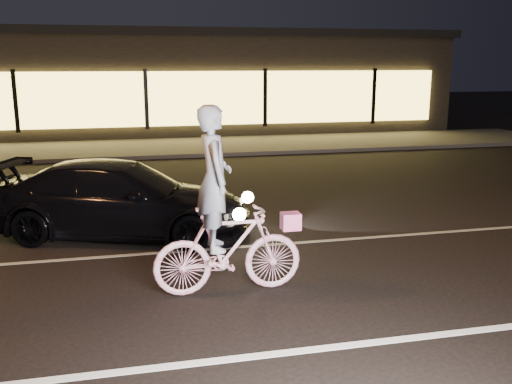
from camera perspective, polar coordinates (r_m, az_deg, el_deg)
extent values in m
plane|color=black|center=(7.35, -5.52, -10.83)|extent=(90.00, 90.00, 0.00)
cube|color=silver|center=(6.02, -3.54, -16.45)|extent=(60.00, 0.12, 0.01)
cube|color=gray|center=(9.21, -7.19, -5.87)|extent=(60.00, 0.10, 0.01)
cube|color=#383533|center=(19.91, -10.52, 4.34)|extent=(30.00, 4.00, 0.12)
cube|color=black|center=(25.71, -11.36, 10.54)|extent=(25.00, 8.00, 4.00)
cube|color=black|center=(25.72, -11.57, 15.11)|extent=(25.40, 8.40, 0.30)
cube|color=#FFD959|center=(21.64, -10.94, 9.10)|extent=(23.00, 0.15, 2.00)
cube|color=black|center=(21.86, -22.92, 8.36)|extent=(0.15, 0.08, 2.20)
cube|color=black|center=(21.56, -10.93, 9.09)|extent=(0.15, 0.08, 2.20)
cube|color=black|center=(22.20, 0.91, 9.42)|extent=(0.15, 0.08, 2.20)
cube|color=black|center=(23.68, 11.68, 9.38)|extent=(0.15, 0.08, 2.20)
imported|color=#D6406D|center=(7.40, -2.80, -5.78)|extent=(1.94, 0.55, 1.17)
imported|color=silver|center=(7.13, -4.20, 1.36)|extent=(0.44, 0.67, 1.84)
cube|color=#FF4185|center=(7.49, 3.48, -2.93)|extent=(0.24, 0.20, 0.22)
imported|color=black|center=(10.05, -13.33, -0.72)|extent=(4.79, 3.13, 1.29)
sphere|color=#FFF2BF|center=(10.17, -0.84, -0.53)|extent=(0.21, 0.21, 0.21)
sphere|color=#FFF2BF|center=(9.03, -1.68, -2.26)|extent=(0.21, 0.21, 0.21)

